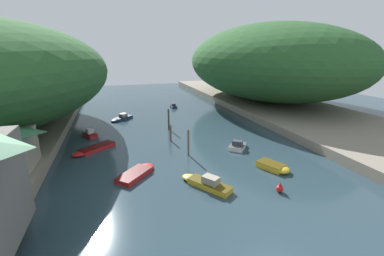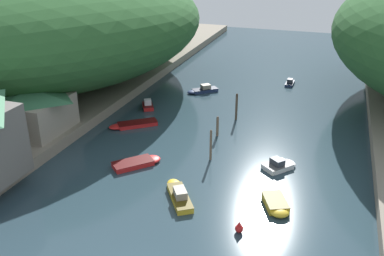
# 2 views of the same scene
# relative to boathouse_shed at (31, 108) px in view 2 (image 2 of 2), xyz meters

# --- Properties ---
(water_surface) EXTENTS (130.00, 130.00, 0.00)m
(water_surface) POSITION_rel_boathouse_shed_xyz_m (21.24, 12.20, -4.02)
(water_surface) COLOR #283D47
(water_surface) RESTS_ON ground
(left_bank) EXTENTS (22.00, 120.00, 1.31)m
(left_bank) POSITION_rel_boathouse_shed_xyz_m (-6.36, 12.20, -3.37)
(left_bank) COLOR gray
(left_bank) RESTS_ON ground
(hillside_left) EXTENTS (38.65, 54.11, 16.80)m
(hillside_left) POSITION_rel_boathouse_shed_xyz_m (-7.46, 20.72, 5.69)
(hillside_left) COLOR #285628
(hillside_left) RESTS_ON left_bank
(boathouse_shed) EXTENTS (8.26, 8.09, 5.28)m
(boathouse_shed) POSITION_rel_boathouse_shed_xyz_m (0.00, 0.00, 0.00)
(boathouse_shed) COLOR gray
(boathouse_shed) RESTS_ON left_bank
(boat_near_quay) EXTENTS (3.19, 4.16, 0.69)m
(boat_near_quay) POSITION_rel_boathouse_shed_xyz_m (29.45, -5.06, -3.68)
(boat_near_quay) COLOR gold
(boat_near_quay) RESTS_ON water_surface
(boat_far_right_bank) EXTENTS (5.93, 5.19, 0.53)m
(boat_far_right_bank) POSITION_rel_boathouse_shed_xyz_m (9.09, 7.23, -3.76)
(boat_far_right_bank) COLOR red
(boat_far_right_bank) RESTS_ON water_surface
(boat_mid_channel) EXTENTS (2.80, 3.48, 1.35)m
(boat_mid_channel) POSITION_rel_boathouse_shed_xyz_m (8.21, 14.07, -3.61)
(boat_mid_channel) COLOR red
(boat_mid_channel) RESTS_ON water_surface
(boat_far_upstream) EXTENTS (4.98, 5.12, 0.55)m
(boat_far_upstream) POSITION_rel_boathouse_shed_xyz_m (14.30, -1.66, -3.75)
(boat_far_upstream) COLOR red
(boat_far_upstream) RESTS_ON water_surface
(boat_yellow_tender) EXTENTS (4.72, 4.42, 1.18)m
(boat_yellow_tender) POSITION_rel_boathouse_shed_xyz_m (13.54, 22.95, -3.66)
(boat_yellow_tender) COLOR navy
(boat_yellow_tender) RESTS_ON water_surface
(boat_moored_right) EXTENTS (3.81, 4.00, 1.19)m
(boat_moored_right) POSITION_rel_boathouse_shed_xyz_m (28.65, 2.51, -3.65)
(boat_moored_right) COLOR white
(boat_moored_right) RESTS_ON water_surface
(boat_navy_launch) EXTENTS (1.31, 3.88, 1.04)m
(boat_navy_launch) POSITION_rel_boathouse_shed_xyz_m (26.07, 31.56, -3.71)
(boat_navy_launch) COLOR navy
(boat_navy_launch) RESTS_ON water_surface
(boat_cabin_cruiser) EXTENTS (4.42, 5.62, 1.28)m
(boat_cabin_cruiser) POSITION_rel_boathouse_shed_xyz_m (20.54, -6.18, -3.63)
(boat_cabin_cruiser) COLOR gold
(boat_cabin_cruiser) RESTS_ON water_surface
(mooring_post_middle) EXTENTS (0.26, 0.26, 3.53)m
(mooring_post_middle) POSITION_rel_boathouse_shed_xyz_m (21.20, 1.96, -2.25)
(mooring_post_middle) COLOR brown
(mooring_post_middle) RESTS_ON water_surface
(mooring_post_fourth) EXTENTS (0.31, 0.31, 2.54)m
(mooring_post_fourth) POSITION_rel_boathouse_shed_xyz_m (20.22, 8.11, -2.74)
(mooring_post_fourth) COLOR brown
(mooring_post_fourth) RESTS_ON water_surface
(mooring_post_farthest) EXTENTS (0.31, 0.31, 3.66)m
(mooring_post_farthest) POSITION_rel_boathouse_shed_xyz_m (21.17, 13.85, -2.18)
(mooring_post_farthest) COLOR #4C3D2D
(mooring_post_farthest) RESTS_ON water_surface
(channel_buoy_near) EXTENTS (0.70, 0.70, 1.05)m
(channel_buoy_near) POSITION_rel_boathouse_shed_xyz_m (27.06, -9.41, -3.62)
(channel_buoy_near) COLOR red
(channel_buoy_near) RESTS_ON water_surface
(person_on_quay) EXTENTS (0.28, 0.41, 1.69)m
(person_on_quay) POSITION_rel_boathouse_shed_xyz_m (3.00, -7.71, -1.74)
(person_on_quay) COLOR #282D3D
(person_on_quay) RESTS_ON left_bank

